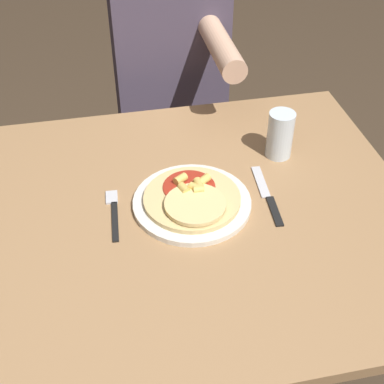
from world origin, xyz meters
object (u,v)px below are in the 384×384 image
Objects in this scene: person_diner at (171,69)px; drinking_glass at (280,135)px; pizza at (193,198)px; dining_table at (174,246)px; knife at (267,196)px; fork at (114,212)px; plate at (192,203)px.

drinking_glass is at bearing -70.70° from person_diner.
person_diner is (0.07, 0.70, -0.04)m from pizza.
dining_table is 0.14m from pizza.
drinking_glass reaches higher than knife.
person_diner is (-0.19, 0.55, -0.07)m from drinking_glass.
dining_table is at bearing -13.89° from fork.
dining_table is 5.03× the size of pizza.
drinking_glass is (0.26, 0.15, 0.06)m from plate.
pizza is 1.03× the size of knife.
person_diner reaches higher than plate.
pizza is (0.05, 0.02, 0.13)m from dining_table.
fork is 1.39× the size of drinking_glass.
drinking_glass reaches higher than fork.
person_diner is at bearing 99.15° from knife.
knife is 1.75× the size of drinking_glass.
plate is at bearing -3.33° from fork.
drinking_glass is (0.26, 0.15, 0.04)m from pizza.
pizza is at bearing -4.57° from fork.
pizza reaches higher than knife.
pizza reaches higher than dining_table.
dining_table is 6.51× the size of fork.
plate reaches higher than dining_table.
pizza reaches higher than plate.
fork is at bearing 166.11° from dining_table.
person_diner is (-0.11, 0.71, -0.01)m from knife.
pizza is at bearing -80.61° from plate.
plate is 0.18m from fork.
person_diner reaches higher than dining_table.
person_diner reaches higher than drinking_glass.
pizza is 0.18× the size of person_diner.
dining_table is 9.08× the size of drinking_glass.
pizza is at bearing -95.56° from person_diner.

